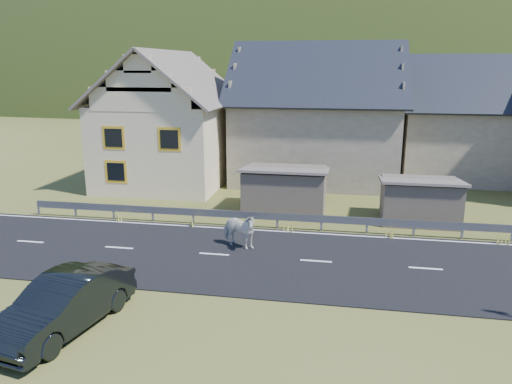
# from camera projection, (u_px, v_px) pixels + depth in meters

# --- Properties ---
(ground) EXTENTS (160.00, 160.00, 0.00)m
(ground) POSITION_uv_depth(u_px,v_px,m) (316.00, 262.00, 18.95)
(ground) COLOR #3C4218
(ground) RESTS_ON ground
(road) EXTENTS (60.00, 7.00, 0.04)m
(road) POSITION_uv_depth(u_px,v_px,m) (316.00, 262.00, 18.95)
(road) COLOR black
(road) RESTS_ON ground
(lane_markings) EXTENTS (60.00, 6.60, 0.01)m
(lane_markings) POSITION_uv_depth(u_px,v_px,m) (316.00, 261.00, 18.94)
(lane_markings) COLOR silver
(lane_markings) RESTS_ON road
(guardrail) EXTENTS (28.10, 0.09, 0.75)m
(guardrail) POSITION_uv_depth(u_px,v_px,m) (322.00, 219.00, 22.32)
(guardrail) COLOR #93969B
(guardrail) RESTS_ON ground
(shed_left) EXTENTS (4.30, 3.30, 2.40)m
(shed_left) POSITION_uv_depth(u_px,v_px,m) (285.00, 191.00, 25.22)
(shed_left) COLOR #69594D
(shed_left) RESTS_ON ground
(shed_right) EXTENTS (3.80, 2.90, 2.20)m
(shed_right) POSITION_uv_depth(u_px,v_px,m) (420.00, 201.00, 23.65)
(shed_right) COLOR #69594D
(shed_right) RESTS_ON ground
(house_cream) EXTENTS (7.80, 9.80, 8.30)m
(house_cream) POSITION_uv_depth(u_px,v_px,m) (169.00, 113.00, 31.03)
(house_cream) COLOR beige
(house_cream) RESTS_ON ground
(house_stone_a) EXTENTS (10.80, 9.80, 8.90)m
(house_stone_a) POSITION_uv_depth(u_px,v_px,m) (317.00, 107.00, 32.27)
(house_stone_a) COLOR gray
(house_stone_a) RESTS_ON ground
(house_stone_b) EXTENTS (9.80, 8.80, 8.10)m
(house_stone_b) POSITION_uv_depth(u_px,v_px,m) (473.00, 113.00, 32.55)
(house_stone_b) COLOR gray
(house_stone_b) RESTS_ON ground
(mountain) EXTENTS (440.00, 280.00, 260.00)m
(mountain) POSITION_uv_depth(u_px,v_px,m) (356.00, 137.00, 194.63)
(mountain) COLOR #213816
(mountain) RESTS_ON ground
(conifer_patch) EXTENTS (76.00, 50.00, 28.00)m
(conifer_patch) POSITION_uv_depth(u_px,v_px,m) (134.00, 70.00, 131.81)
(conifer_patch) COLOR black
(conifer_patch) RESTS_ON ground
(horse) EXTENTS (1.45, 1.94, 1.49)m
(horse) POSITION_uv_depth(u_px,v_px,m) (239.00, 230.00, 20.19)
(horse) COLOR silver
(horse) RESTS_ON road
(car) EXTENTS (2.49, 4.90, 1.54)m
(car) POSITION_uv_depth(u_px,v_px,m) (64.00, 304.00, 13.98)
(car) COLOR black
(car) RESTS_ON ground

